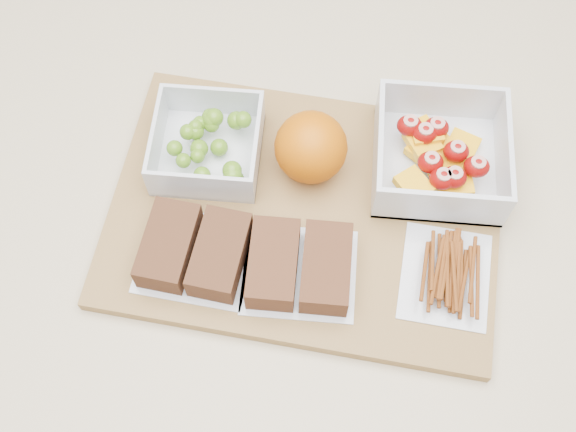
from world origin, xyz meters
name	(u,v)px	position (x,y,z in m)	size (l,w,h in m)	color
ground	(286,408)	(0.00, 0.00, 0.00)	(4.00, 4.00, 0.00)	gray
counter	(285,351)	(0.00, 0.00, 0.45)	(1.20, 0.90, 0.90)	beige
cutting_board	(305,212)	(0.02, 0.03, 0.91)	(0.42, 0.30, 0.02)	olive
grape_container	(209,145)	(-0.09, 0.09, 0.94)	(0.12, 0.12, 0.05)	silver
fruit_container	(439,156)	(0.16, 0.09, 0.94)	(0.14, 0.14, 0.06)	silver
orange	(311,147)	(0.02, 0.08, 0.96)	(0.08, 0.08, 0.08)	#D06004
sandwich_bag_left	(194,250)	(-0.09, -0.04, 0.93)	(0.13, 0.11, 0.04)	silver
sandwich_bag_center	(300,266)	(0.02, -0.05, 0.93)	(0.12, 0.10, 0.04)	silver
pretzel_bag	(447,272)	(0.17, -0.04, 0.93)	(0.10, 0.12, 0.02)	silver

